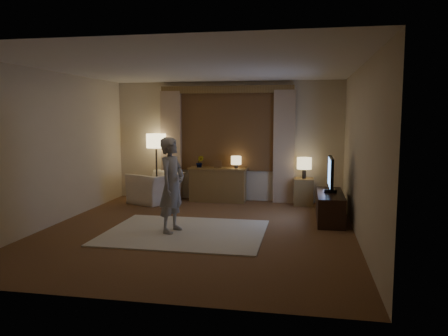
% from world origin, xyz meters
% --- Properties ---
extents(room, '(5.04, 5.54, 2.64)m').
position_xyz_m(room, '(0.00, 0.50, 1.33)').
color(room, brown).
rests_on(room, ground).
extents(rug, '(2.50, 2.00, 0.02)m').
position_xyz_m(rug, '(-0.15, -0.15, 0.01)').
color(rug, beige).
rests_on(rug, floor).
extents(sideboard, '(1.20, 0.40, 0.70)m').
position_xyz_m(sideboard, '(-0.16, 2.50, 0.35)').
color(sideboard, brown).
rests_on(sideboard, floor).
extents(picture_frame, '(0.16, 0.02, 0.20)m').
position_xyz_m(picture_frame, '(-0.16, 2.50, 0.80)').
color(picture_frame, brown).
rests_on(picture_frame, sideboard).
extents(plant, '(0.17, 0.13, 0.30)m').
position_xyz_m(plant, '(-0.56, 2.50, 0.85)').
color(plant, '#999999').
rests_on(plant, sideboard).
extents(table_lamp_sideboard, '(0.22, 0.22, 0.30)m').
position_xyz_m(table_lamp_sideboard, '(0.24, 2.50, 0.90)').
color(table_lamp_sideboard, black).
rests_on(table_lamp_sideboard, sideboard).
extents(floor_lamp, '(0.43, 0.43, 1.47)m').
position_xyz_m(floor_lamp, '(-1.55, 2.50, 1.23)').
color(floor_lamp, black).
rests_on(floor_lamp, floor).
extents(armchair, '(1.18, 1.25, 0.64)m').
position_xyz_m(armchair, '(-1.45, 2.15, 0.32)').
color(armchair, beige).
rests_on(armchair, floor).
extents(side_table, '(0.40, 0.40, 0.56)m').
position_xyz_m(side_table, '(1.68, 2.45, 0.28)').
color(side_table, brown).
rests_on(side_table, floor).
extents(table_lamp_side, '(0.30, 0.30, 0.44)m').
position_xyz_m(table_lamp_side, '(1.68, 2.45, 0.87)').
color(table_lamp_side, black).
rests_on(table_lamp_side, side_table).
extents(tv_stand, '(0.45, 1.40, 0.50)m').
position_xyz_m(tv_stand, '(2.15, 1.13, 0.25)').
color(tv_stand, black).
rests_on(tv_stand, floor).
extents(tv, '(0.22, 0.88, 0.64)m').
position_xyz_m(tv, '(2.15, 1.13, 0.85)').
color(tv, black).
rests_on(tv, tv_stand).
extents(person, '(0.47, 0.61, 1.50)m').
position_xyz_m(person, '(-0.36, -0.17, 0.77)').
color(person, gray).
rests_on(person, rug).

